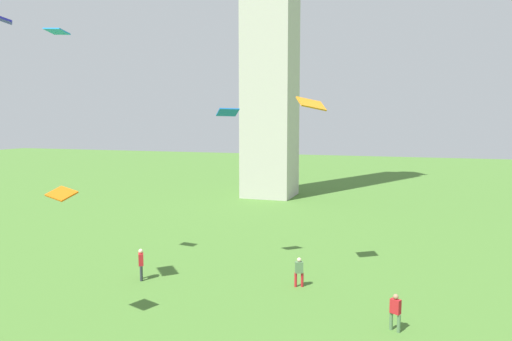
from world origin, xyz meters
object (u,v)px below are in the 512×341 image
(kite_flying_0, at_px, (311,104))
(kite_flying_2, at_px, (228,112))
(person_1, at_px, (299,270))
(person_0, at_px, (395,310))
(kite_flying_4, at_px, (62,194))
(person_5, at_px, (141,262))
(kite_flying_5, at_px, (57,31))

(kite_flying_0, xyz_separation_m, kite_flying_2, (-5.01, 0.08, -0.43))
(kite_flying_0, bearing_deg, person_1, 47.11)
(person_0, distance_m, kite_flying_4, 14.78)
(person_1, xyz_separation_m, person_5, (-8.62, -1.79, 0.10))
(person_1, bearing_deg, kite_flying_5, 166.95)
(kite_flying_4, distance_m, kite_flying_5, 11.28)
(kite_flying_0, xyz_separation_m, kite_flying_4, (-8.34, -9.95, -3.96))
(person_1, xyz_separation_m, kite_flying_4, (-8.19, -8.11, 4.95))
(person_1, bearing_deg, person_5, 169.77)
(person_5, xyz_separation_m, kite_flying_2, (3.76, 3.71, 8.38))
(kite_flying_0, height_order, kite_flying_5, kite_flying_5)
(person_5, distance_m, kite_flying_4, 7.98)
(person_1, height_order, person_5, person_5)
(kite_flying_2, bearing_deg, kite_flying_5, -16.23)
(person_0, relative_size, kite_flying_2, 1.13)
(person_1, distance_m, kite_flying_4, 12.54)
(person_1, distance_m, kite_flying_5, 18.77)
(person_0, distance_m, kite_flying_0, 11.62)
(person_1, relative_size, person_5, 0.90)
(person_0, xyz_separation_m, kite_flying_4, (-13.25, -4.31, 4.94))
(kite_flying_0, bearing_deg, kite_flying_5, -21.88)
(person_0, distance_m, kite_flying_5, 22.63)
(kite_flying_2, bearing_deg, kite_flying_0, 137.70)
(person_5, bearing_deg, person_1, -111.54)
(person_0, distance_m, person_1, 6.33)
(person_1, height_order, kite_flying_5, kite_flying_5)
(person_1, relative_size, kite_flying_5, 1.26)
(person_1, xyz_separation_m, kite_flying_5, (-13.44, -2.11, 12.92))
(person_0, xyz_separation_m, kite_flying_0, (-4.91, 5.64, 8.89))
(kite_flying_0, height_order, kite_flying_4, kite_flying_0)
(person_0, relative_size, kite_flying_5, 1.28)
(person_1, distance_m, person_5, 8.80)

